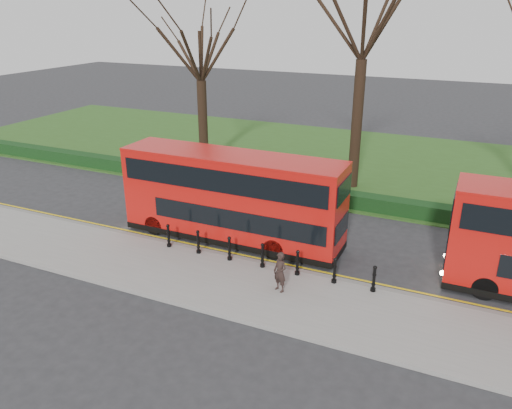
% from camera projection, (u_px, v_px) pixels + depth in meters
% --- Properties ---
extents(ground, '(120.00, 120.00, 0.00)m').
position_uv_depth(ground, '(250.00, 251.00, 21.76)').
color(ground, '#28282B').
rests_on(ground, ground).
extents(pavement, '(60.00, 4.00, 0.15)m').
position_uv_depth(pavement, '(217.00, 281.00, 19.19)').
color(pavement, gray).
rests_on(pavement, ground).
extents(kerb, '(60.00, 0.25, 0.16)m').
position_uv_depth(kerb, '(240.00, 259.00, 20.88)').
color(kerb, slate).
rests_on(kerb, ground).
extents(grass_verge, '(60.00, 18.00, 0.06)m').
position_uv_depth(grass_verge, '(341.00, 160.00, 34.44)').
color(grass_verge, '#2D521B').
rests_on(grass_verge, ground).
extents(hedge, '(60.00, 0.90, 0.80)m').
position_uv_depth(hedge, '(302.00, 193.00, 27.36)').
color(hedge, black).
rests_on(hedge, ground).
extents(yellow_line_outer, '(60.00, 0.10, 0.01)m').
position_uv_depth(yellow_line_outer, '(243.00, 257.00, 21.16)').
color(yellow_line_outer, yellow).
rests_on(yellow_line_outer, ground).
extents(yellow_line_inner, '(60.00, 0.10, 0.01)m').
position_uv_depth(yellow_line_inner, '(245.00, 255.00, 21.33)').
color(yellow_line_inner, yellow).
rests_on(yellow_line_inner, ground).
extents(tree_left, '(6.50, 6.50, 10.16)m').
position_uv_depth(tree_left, '(200.00, 51.00, 30.55)').
color(tree_left, black).
rests_on(tree_left, ground).
extents(tree_mid, '(8.46, 8.46, 13.23)m').
position_uv_depth(tree_mid, '(365.00, 12.00, 25.89)').
color(tree_mid, black).
rests_on(tree_mid, ground).
extents(bollard_row, '(9.06, 0.15, 1.00)m').
position_uv_depth(bollard_row, '(262.00, 256.00, 19.92)').
color(bollard_row, black).
rests_on(bollard_row, pavement).
extents(bus_lead, '(10.08, 2.32, 4.01)m').
position_uv_depth(bus_lead, '(232.00, 198.00, 22.11)').
color(bus_lead, red).
rests_on(bus_lead, ground).
extents(pedestrian, '(0.66, 0.56, 1.55)m').
position_uv_depth(pedestrian, '(280.00, 272.00, 18.15)').
color(pedestrian, '#2D1F1C').
rests_on(pedestrian, pavement).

